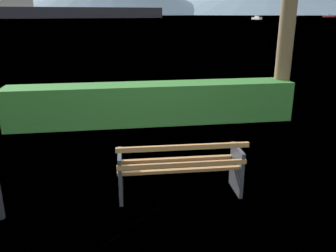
{
  "coord_description": "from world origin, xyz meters",
  "views": [
    {
      "loc": [
        -0.84,
        -4.41,
        2.49
      ],
      "look_at": [
        0.0,
        1.09,
        0.67
      ],
      "focal_mm": 37.06,
      "sensor_mm": 36.0,
      "label": 1
    }
  ],
  "objects_px": {
    "cargo_ship_large": "(62,9)",
    "sailboat_mid": "(329,16)",
    "tender_far": "(257,18)",
    "fishing_boat_near": "(60,16)",
    "park_bench": "(180,168)"
  },
  "relations": [
    {
      "from": "fishing_boat_near",
      "to": "tender_far",
      "type": "relative_size",
      "value": 1.58
    },
    {
      "from": "cargo_ship_large",
      "to": "tender_far",
      "type": "bearing_deg",
      "value": -30.88
    },
    {
      "from": "sailboat_mid",
      "to": "tender_far",
      "type": "bearing_deg",
      "value": -136.67
    },
    {
      "from": "cargo_ship_large",
      "to": "tender_far",
      "type": "height_order",
      "value": "cargo_ship_large"
    },
    {
      "from": "park_bench",
      "to": "tender_far",
      "type": "relative_size",
      "value": 0.33
    },
    {
      "from": "cargo_ship_large",
      "to": "fishing_boat_near",
      "type": "bearing_deg",
      "value": 99.66
    },
    {
      "from": "sailboat_mid",
      "to": "cargo_ship_large",
      "type": "bearing_deg",
      "value": -171.02
    },
    {
      "from": "tender_far",
      "to": "fishing_boat_near",
      "type": "bearing_deg",
      "value": 132.96
    },
    {
      "from": "cargo_ship_large",
      "to": "tender_far",
      "type": "xyz_separation_m",
      "value": [
        83.95,
        -50.2,
        -4.11
      ]
    },
    {
      "from": "cargo_ship_large",
      "to": "sailboat_mid",
      "type": "distance_m",
      "value": 166.89
    },
    {
      "from": "fishing_boat_near",
      "to": "sailboat_mid",
      "type": "bearing_deg",
      "value": -7.52
    },
    {
      "from": "tender_far",
      "to": "sailboat_mid",
      "type": "bearing_deg",
      "value": 43.33
    },
    {
      "from": "park_bench",
      "to": "cargo_ship_large",
      "type": "xyz_separation_m",
      "value": [
        -26.13,
        187.94,
        4.24
      ]
    },
    {
      "from": "park_bench",
      "to": "fishing_boat_near",
      "type": "xyz_separation_m",
      "value": [
        -34.45,
        236.84,
        0.26
      ]
    },
    {
      "from": "cargo_ship_large",
      "to": "sailboat_mid",
      "type": "xyz_separation_m",
      "value": [
        164.79,
        26.05,
        -4.07
      ]
    }
  ]
}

